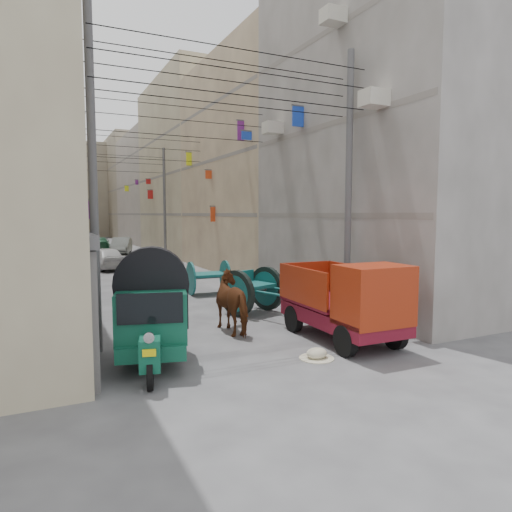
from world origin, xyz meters
TOP-DOWN VIEW (x-y plane):
  - ground at (0.00, 0.00)m, footprint 140.00×140.00m
  - building_row_right at (8.00, 34.13)m, footprint 8.00×62.00m
  - end_cap_building at (0.00, 66.00)m, footprint 22.00×10.00m
  - shutters_left at (-3.92, 10.38)m, footprint 0.18×14.40m
  - signboards at (-0.01, 21.66)m, footprint 8.22×40.52m
  - ac_units at (3.65, 7.67)m, footprint 0.70×6.55m
  - utility_poles at (0.00, 17.00)m, footprint 7.40×22.20m
  - overhead_cables at (0.00, 14.40)m, footprint 7.40×22.52m
  - auto_rickshaw at (-2.64, 4.46)m, footprint 2.05×2.88m
  - tonga_cart at (1.48, 8.22)m, footprint 2.27×3.51m
  - mini_truck at (2.19, 3.92)m, footprint 1.74×3.73m
  - second_cart at (1.36, 12.22)m, footprint 1.58×1.42m
  - feed_sack at (0.79, 3.31)m, footprint 0.49×0.39m
  - horse at (0.08, 6.32)m, footprint 1.04×2.03m
  - distant_car_white at (-1.43, 22.59)m, footprint 2.41×4.17m
  - distant_car_grey at (1.25, 33.15)m, footprint 2.40×4.19m
  - distant_car_green at (-0.08, 36.47)m, footprint 2.11×4.32m

SIDE VIEW (x-z plane):
  - ground at x=0.00m, z-range 0.00..0.00m
  - feed_sack at x=0.79m, z-range 0.00..0.25m
  - distant_car_green at x=-0.08m, z-range 0.00..1.21m
  - distant_car_grey at x=1.25m, z-range 0.00..1.31m
  - distant_car_white at x=-1.43m, z-range 0.00..1.33m
  - second_cart at x=1.36m, z-range 0.04..1.40m
  - tonga_cart at x=1.48m, z-range 0.03..1.52m
  - horse at x=0.08m, z-range 0.00..1.67m
  - mini_truck at x=2.19m, z-range -0.04..2.04m
  - auto_rickshaw at x=-2.64m, z-range 0.17..2.13m
  - shutters_left at x=-3.92m, z-range 0.06..2.93m
  - signboards at x=-0.01m, z-range 0.59..6.27m
  - utility_poles at x=0.00m, z-range 0.00..8.00m
  - building_row_right at x=8.00m, z-range -0.54..13.46m
  - end_cap_building at x=0.00m, z-range 0.00..13.00m
  - overhead_cables at x=0.00m, z-range 6.20..7.33m
  - ac_units at x=3.65m, z-range 5.76..9.11m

